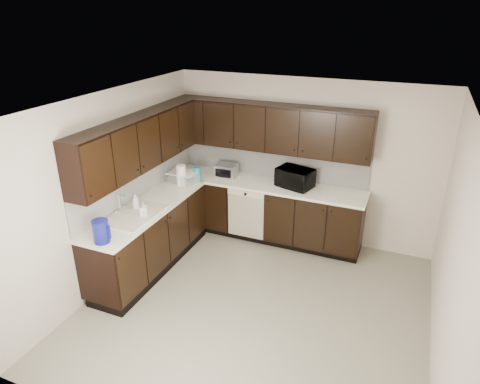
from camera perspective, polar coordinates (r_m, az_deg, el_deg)
name	(u,v)px	position (r m, az deg, el deg)	size (l,w,h in m)	color
floor	(255,307)	(5.47, 2.08, -15.09)	(4.00, 4.00, 0.00)	gray
ceiling	(259,106)	(4.37, 2.57, 11.41)	(4.00, 4.00, 0.00)	white
wall_back	(303,162)	(6.56, 8.46, 4.04)	(4.00, 0.02, 2.50)	beige
wall_left	(111,190)	(5.73, -16.78, 0.30)	(0.02, 4.00, 2.50)	beige
wall_right	(453,254)	(4.59, 26.57, -7.38)	(0.02, 4.00, 2.50)	beige
wall_front	(160,333)	(3.31, -10.62, -18.01)	(4.00, 0.02, 2.50)	beige
lower_cabinets	(219,224)	(6.43, -2.77, -4.27)	(3.00, 2.80, 0.90)	black
countertop	(218,193)	(6.21, -2.89, -0.15)	(3.03, 2.83, 0.04)	white
backsplash	(211,170)	(6.37, -3.82, 3.00)	(3.00, 2.80, 0.48)	silver
upper_cabinets	(214,134)	(6.04, -3.47, 7.73)	(3.00, 2.80, 0.70)	black
dishwasher	(246,211)	(6.51, 0.78, -2.58)	(0.58, 0.04, 0.78)	beige
sink	(134,220)	(5.69, -13.91, -3.65)	(0.54, 0.82, 0.42)	beige
microwave	(295,178)	(6.37, 7.31, 1.89)	(0.52, 0.35, 0.29)	black
soap_bottle_a	(144,209)	(5.58, -12.71, -2.25)	(0.09, 0.09, 0.21)	gray
soap_bottle_b	(135,201)	(5.79, -13.76, -1.16)	(0.09, 0.09, 0.24)	gray
toaster_oven	(226,171)	(6.71, -1.83, 2.85)	(0.32, 0.24, 0.20)	#ACACAE
storage_bin	(183,177)	(6.56, -7.57, 1.96)	(0.40, 0.30, 0.16)	silver
blue_pitcher	(101,231)	(5.10, -18.04, -5.02)	(0.18, 0.18, 0.28)	#0F158D
teal_tumbler	(197,174)	(6.56, -5.72, 2.36)	(0.10, 0.10, 0.23)	#0D8F97
paper_towel_roll	(181,175)	(6.44, -7.84, 2.24)	(0.14, 0.14, 0.31)	white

